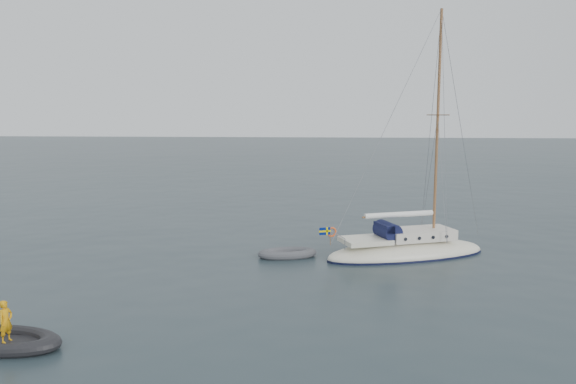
{
  "coord_description": "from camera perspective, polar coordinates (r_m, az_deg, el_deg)",
  "views": [
    {
      "loc": [
        0.2,
        -26.4,
        7.19
      ],
      "look_at": [
        -2.15,
        0.0,
        3.51
      ],
      "focal_mm": 35.0,
      "sensor_mm": 36.0,
      "label": 1
    }
  ],
  "objects": [
    {
      "name": "ground",
      "position": [
        27.36,
        4.52,
        -7.35
      ],
      "size": [
        300.0,
        300.0,
        0.0
      ],
      "primitive_type": "plane",
      "color": "black",
      "rests_on": "ground"
    },
    {
      "name": "sailboat",
      "position": [
        29.19,
        11.99,
        -4.56
      ],
      "size": [
        9.04,
        2.71,
        12.87
      ],
      "rotation": [
        0.0,
        0.0,
        0.38
      ],
      "color": "beige",
      "rests_on": "ground"
    },
    {
      "name": "rib",
      "position": [
        20.11,
        -27.16,
        -13.21
      ],
      "size": [
        3.98,
        1.81,
        1.53
      ],
      "rotation": [
        0.0,
        0.0,
        -0.07
      ],
      "color": "black",
      "rests_on": "ground"
    },
    {
      "name": "dinghy",
      "position": [
        28.58,
        -0.06,
        -6.26
      ],
      "size": [
        3.04,
        1.37,
        0.44
      ],
      "rotation": [
        0.0,
        0.0,
        0.28
      ],
      "color": "#4C4C51",
      "rests_on": "ground"
    }
  ]
}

